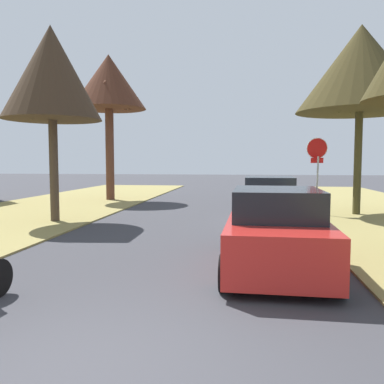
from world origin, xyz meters
The scene contains 7 objects.
ground_plane centered at (0.00, 0.00, 0.00)m, with size 120.00×120.00×0.00m, color #38383D.
stop_sign_far centered at (4.33, 12.48, 2.18)m, with size 0.81×0.46×2.96m.
street_tree_right_mid_b centered at (5.88, 12.66, 5.59)m, with size 4.78×4.78×7.20m.
street_tree_left_mid_a centered at (-4.91, 9.43, 5.04)m, with size 3.30×3.30×6.59m.
street_tree_left_mid_b centered at (-5.60, 17.14, 6.20)m, with size 3.90×3.90×7.65m.
parked_sedan_red centered at (2.20, 4.39, 0.72)m, with size 2.02×4.44×1.57m.
parked_sedan_silver centered at (2.41, 10.49, 0.72)m, with size 2.02×4.44×1.57m.
Camera 1 is at (1.60, -3.53, 2.10)m, focal length 37.50 mm.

